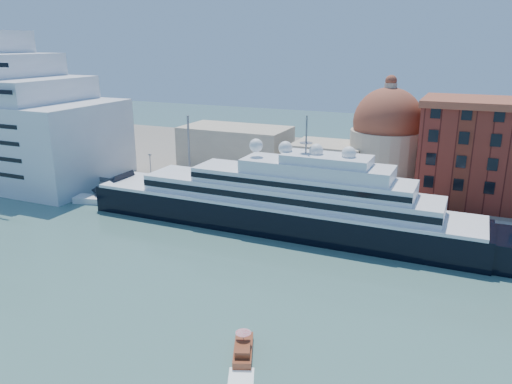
% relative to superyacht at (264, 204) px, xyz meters
% --- Properties ---
extents(ground, '(400.00, 400.00, 0.00)m').
position_rel_superyacht_xyz_m(ground, '(-3.67, -23.00, -4.77)').
color(ground, '#365D5B').
rests_on(ground, ground).
extents(quay, '(180.00, 10.00, 2.50)m').
position_rel_superyacht_xyz_m(quay, '(-3.67, 11.00, -3.52)').
color(quay, gray).
rests_on(quay, ground).
extents(land, '(260.00, 72.00, 2.00)m').
position_rel_superyacht_xyz_m(land, '(-3.67, 52.00, -3.77)').
color(land, slate).
rests_on(land, ground).
extents(quay_fence, '(180.00, 0.10, 1.20)m').
position_rel_superyacht_xyz_m(quay_fence, '(-3.67, 6.50, -1.67)').
color(quay_fence, slate).
rests_on(quay_fence, quay).
extents(superyacht, '(92.56, 12.83, 27.66)m').
position_rel_superyacht_xyz_m(superyacht, '(0.00, 0.00, 0.00)').
color(superyacht, black).
rests_on(superyacht, ground).
extents(service_barge, '(12.94, 6.88, 2.77)m').
position_rel_superyacht_xyz_m(service_barge, '(-41.70, -1.33, -3.98)').
color(service_barge, white).
rests_on(service_barge, ground).
extents(water_taxi, '(4.65, 7.11, 3.21)m').
position_rel_superyacht_xyz_m(water_taxi, '(15.34, -42.21, -4.00)').
color(water_taxi, brown).
rests_on(water_taxi, ground).
extents(church, '(66.00, 18.00, 25.50)m').
position_rel_superyacht_xyz_m(church, '(2.72, 34.72, 6.13)').
color(church, beige).
rests_on(church, land).
extents(lamp_posts, '(120.80, 2.40, 18.00)m').
position_rel_superyacht_xyz_m(lamp_posts, '(-16.34, 9.27, 5.07)').
color(lamp_posts, slate).
rests_on(lamp_posts, quay).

